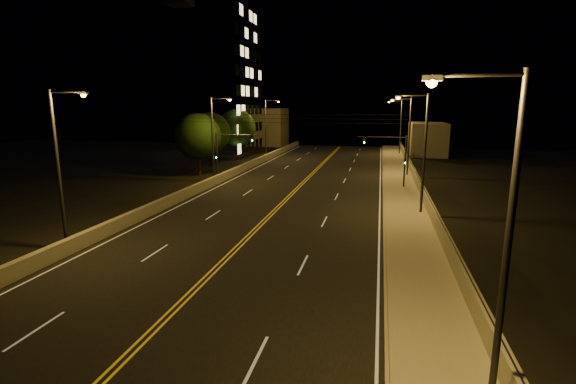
% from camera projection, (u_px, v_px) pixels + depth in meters
% --- Properties ---
extents(ground, '(160.00, 160.00, 0.00)m').
position_uv_depth(ground, '(114.00, 369.00, 13.96)').
color(ground, black).
rests_on(ground, ground).
extents(road, '(18.00, 120.00, 0.02)m').
position_uv_depth(road, '(269.00, 217.00, 33.08)').
color(road, black).
rests_on(road, ground).
extents(sidewalk, '(3.60, 120.00, 0.30)m').
position_uv_depth(sidewalk, '(410.00, 223.00, 30.78)').
color(sidewalk, '#9D9783').
rests_on(sidewalk, ground).
extents(curb, '(0.14, 120.00, 0.15)m').
position_uv_depth(curb, '(384.00, 222.00, 31.19)').
color(curb, '#9D9783').
rests_on(curb, ground).
extents(parapet_wall, '(0.30, 120.00, 1.00)m').
position_uv_depth(parapet_wall, '(434.00, 216.00, 30.30)').
color(parapet_wall, gray).
rests_on(parapet_wall, sidewalk).
extents(jersey_barrier, '(0.45, 120.00, 0.93)m').
position_uv_depth(jersey_barrier, '(160.00, 205.00, 34.98)').
color(jersey_barrier, gray).
rests_on(jersey_barrier, ground).
extents(distant_building_right, '(6.00, 10.00, 5.67)m').
position_uv_depth(distant_building_right, '(427.00, 139.00, 73.66)').
color(distant_building_right, gray).
rests_on(distant_building_right, ground).
extents(distant_building_left, '(8.00, 8.00, 8.03)m').
position_uv_depth(distant_building_left, '(267.00, 127.00, 91.41)').
color(distant_building_left, gray).
rests_on(distant_building_left, ground).
extents(parapet_rail, '(0.06, 120.00, 0.06)m').
position_uv_depth(parapet_rail, '(435.00, 209.00, 30.19)').
color(parapet_rail, black).
rests_on(parapet_rail, parapet_wall).
extents(lane_markings, '(17.32, 116.00, 0.00)m').
position_uv_depth(lane_markings, '(269.00, 217.00, 33.01)').
color(lane_markings, silver).
rests_on(lane_markings, road).
extents(streetlight_0, '(2.55, 0.28, 9.56)m').
position_uv_depth(streetlight_0, '(499.00, 228.00, 10.97)').
color(streetlight_0, '#2D2D33').
rests_on(streetlight_0, ground).
extents(streetlight_1, '(2.55, 0.28, 9.56)m').
position_uv_depth(streetlight_1, '(421.00, 147.00, 32.38)').
color(streetlight_1, '#2D2D33').
rests_on(streetlight_1, ground).
extents(streetlight_2, '(2.55, 0.28, 9.56)m').
position_uv_depth(streetlight_2, '(407.00, 132.00, 50.30)').
color(streetlight_2, '#2D2D33').
rests_on(streetlight_2, ground).
extents(streetlight_3, '(2.55, 0.28, 9.56)m').
position_uv_depth(streetlight_3, '(399.00, 124.00, 73.04)').
color(streetlight_3, '#2D2D33').
rests_on(streetlight_3, ground).
extents(streetlight_4, '(2.55, 0.28, 9.56)m').
position_uv_depth(streetlight_4, '(61.00, 160.00, 24.52)').
color(streetlight_4, '#2D2D33').
rests_on(streetlight_4, ground).
extents(streetlight_5, '(2.55, 0.28, 9.56)m').
position_uv_depth(streetlight_5, '(215.00, 134.00, 47.02)').
color(streetlight_5, '#2D2D33').
rests_on(streetlight_5, ground).
extents(streetlight_6, '(2.55, 0.28, 9.56)m').
position_uv_depth(streetlight_6, '(267.00, 125.00, 68.63)').
color(streetlight_6, '#2D2D33').
rests_on(streetlight_6, ground).
extents(traffic_signal_right, '(5.11, 0.31, 5.64)m').
position_uv_depth(traffic_signal_right, '(395.00, 155.00, 43.37)').
color(traffic_signal_right, '#2D2D33').
rests_on(traffic_signal_right, ground).
extents(traffic_signal_left, '(5.11, 0.31, 5.64)m').
position_uv_depth(traffic_signal_left, '(225.00, 151.00, 47.31)').
color(traffic_signal_left, '#2D2D33').
rests_on(traffic_signal_left, ground).
extents(overhead_wires, '(22.00, 0.03, 0.83)m').
position_uv_depth(overhead_wires, '(293.00, 119.00, 40.66)').
color(overhead_wires, black).
extents(building_tower, '(24.00, 15.00, 26.02)m').
position_uv_depth(building_tower, '(182.00, 83.00, 71.00)').
color(building_tower, gray).
rests_on(building_tower, ground).
extents(tree_0, '(5.72, 5.72, 7.75)m').
position_uv_depth(tree_0, '(198.00, 136.00, 51.76)').
color(tree_0, black).
rests_on(tree_0, ground).
extents(tree_1, '(5.69, 5.69, 7.72)m').
position_uv_depth(tree_1, '(210.00, 133.00, 59.30)').
color(tree_1, black).
rests_on(tree_1, ground).
extents(tree_2, '(5.99, 5.99, 8.11)m').
position_uv_depth(tree_2, '(237.00, 128.00, 66.70)').
color(tree_2, black).
rests_on(tree_2, ground).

